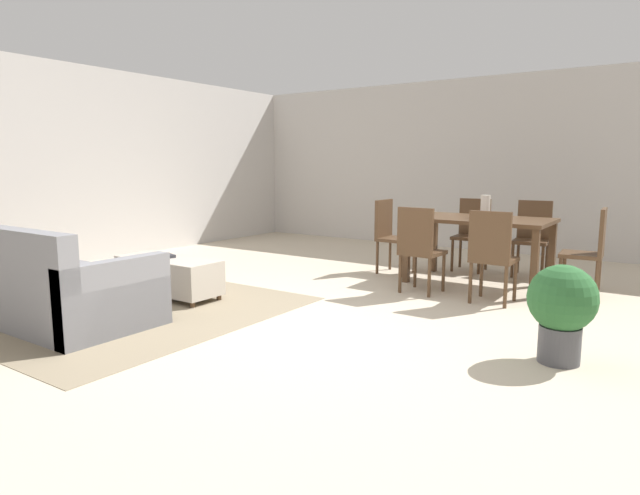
# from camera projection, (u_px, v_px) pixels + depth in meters

# --- Properties ---
(ground_plane) EXTENTS (10.80, 10.80, 0.00)m
(ground_plane) POSITION_uv_depth(u_px,v_px,m) (313.00, 328.00, 4.56)
(ground_plane) COLOR beige
(wall_back) EXTENTS (9.00, 0.12, 2.70)m
(wall_back) POSITION_uv_depth(u_px,v_px,m) (499.00, 165.00, 8.43)
(wall_back) COLOR beige
(wall_back) RESTS_ON ground_plane
(wall_left) EXTENTS (0.12, 11.00, 2.70)m
(wall_left) POSITION_uv_depth(u_px,v_px,m) (60.00, 165.00, 7.29)
(wall_left) COLOR beige
(wall_left) RESTS_ON ground_plane
(area_rug) EXTENTS (3.00, 2.80, 0.01)m
(area_rug) POSITION_uv_depth(u_px,v_px,m) (116.00, 306.00, 5.27)
(area_rug) COLOR gray
(area_rug) RESTS_ON ground_plane
(couch) EXTENTS (2.04, 0.98, 0.86)m
(couch) POSITION_uv_depth(u_px,v_px,m) (45.00, 287.00, 4.79)
(couch) COLOR gray
(couch) RESTS_ON ground_plane
(ottoman_table) EXTENTS (1.17, 0.45, 0.40)m
(ottoman_table) POSITION_uv_depth(u_px,v_px,m) (169.00, 275.00, 5.62)
(ottoman_table) COLOR #B7AD9E
(ottoman_table) RESTS_ON ground_plane
(dining_table) EXTENTS (1.54, 0.92, 0.76)m
(dining_table) POSITION_uv_depth(u_px,v_px,m) (480.00, 226.00, 6.18)
(dining_table) COLOR #513823
(dining_table) RESTS_ON ground_plane
(dining_chair_near_left) EXTENTS (0.42, 0.42, 0.92)m
(dining_chair_near_left) POSITION_uv_depth(u_px,v_px,m) (419.00, 245.00, 5.71)
(dining_chair_near_left) COLOR #513823
(dining_chair_near_left) RESTS_ON ground_plane
(dining_chair_near_right) EXTENTS (0.40, 0.40, 0.92)m
(dining_chair_near_right) POSITION_uv_depth(u_px,v_px,m) (492.00, 252.00, 5.28)
(dining_chair_near_right) COLOR #513823
(dining_chair_near_right) RESTS_ON ground_plane
(dining_chair_far_left) EXTENTS (0.42, 0.42, 0.92)m
(dining_chair_far_left) POSITION_uv_depth(u_px,v_px,m) (472.00, 230.00, 7.04)
(dining_chair_far_left) COLOR #513823
(dining_chair_far_left) RESTS_ON ground_plane
(dining_chair_far_right) EXTENTS (0.43, 0.43, 0.92)m
(dining_chair_far_right) POSITION_uv_depth(u_px,v_px,m) (532.00, 234.00, 6.66)
(dining_chair_far_right) COLOR #513823
(dining_chair_far_right) RESTS_ON ground_plane
(dining_chair_head_east) EXTENTS (0.43, 0.43, 0.92)m
(dining_chair_head_east) POSITION_uv_depth(u_px,v_px,m) (591.00, 247.00, 5.58)
(dining_chair_head_east) COLOR #513823
(dining_chair_head_east) RESTS_ON ground_plane
(dining_chair_head_west) EXTENTS (0.40, 0.40, 0.92)m
(dining_chair_head_west) POSITION_uv_depth(u_px,v_px,m) (390.00, 232.00, 6.85)
(dining_chair_head_west) COLOR #513823
(dining_chair_head_west) RESTS_ON ground_plane
(vase_centerpiece) EXTENTS (0.10, 0.10, 0.26)m
(vase_centerpiece) POSITION_uv_depth(u_px,v_px,m) (485.00, 206.00, 6.16)
(vase_centerpiece) COLOR silver
(vase_centerpiece) RESTS_ON dining_table
(book_on_ottoman) EXTENTS (0.31, 0.26, 0.03)m
(book_on_ottoman) POSITION_uv_depth(u_px,v_px,m) (162.00, 256.00, 5.65)
(book_on_ottoman) COLOR #333338
(book_on_ottoman) RESTS_ON ottoman_table
(potted_plant) EXTENTS (0.46, 0.46, 0.69)m
(potted_plant) POSITION_uv_depth(u_px,v_px,m) (562.00, 306.00, 3.71)
(potted_plant) COLOR #4C4C51
(potted_plant) RESTS_ON ground_plane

